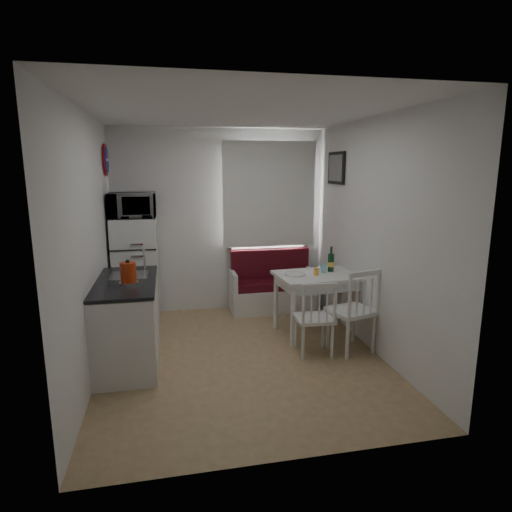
# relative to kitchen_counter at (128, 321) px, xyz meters

# --- Properties ---
(floor) EXTENTS (3.00, 3.50, 0.02)m
(floor) POSITION_rel_kitchen_counter_xyz_m (1.20, -0.16, -0.46)
(floor) COLOR #977A50
(floor) RESTS_ON ground
(ceiling) EXTENTS (3.00, 3.50, 0.02)m
(ceiling) POSITION_rel_kitchen_counter_xyz_m (1.20, -0.16, 2.14)
(ceiling) COLOR white
(ceiling) RESTS_ON wall_back
(wall_back) EXTENTS (3.00, 0.02, 2.60)m
(wall_back) POSITION_rel_kitchen_counter_xyz_m (1.20, 1.59, 0.84)
(wall_back) COLOR white
(wall_back) RESTS_ON floor
(wall_front) EXTENTS (3.00, 0.02, 2.60)m
(wall_front) POSITION_rel_kitchen_counter_xyz_m (1.20, -1.91, 0.84)
(wall_front) COLOR white
(wall_front) RESTS_ON floor
(wall_left) EXTENTS (0.02, 3.50, 2.60)m
(wall_left) POSITION_rel_kitchen_counter_xyz_m (-0.30, -0.16, 0.84)
(wall_left) COLOR white
(wall_left) RESTS_ON floor
(wall_right) EXTENTS (0.02, 3.50, 2.60)m
(wall_right) POSITION_rel_kitchen_counter_xyz_m (2.70, -0.16, 0.84)
(wall_right) COLOR white
(wall_right) RESTS_ON floor
(window) EXTENTS (1.22, 0.06, 1.47)m
(window) POSITION_rel_kitchen_counter_xyz_m (1.90, 1.56, 1.17)
(window) COLOR white
(window) RESTS_ON wall_back
(curtain) EXTENTS (1.35, 0.02, 1.50)m
(curtain) POSITION_rel_kitchen_counter_xyz_m (1.90, 1.49, 1.22)
(curtain) COLOR white
(curtain) RESTS_ON wall_back
(kitchen_counter) EXTENTS (0.62, 1.32, 1.16)m
(kitchen_counter) POSITION_rel_kitchen_counter_xyz_m (0.00, 0.00, 0.00)
(kitchen_counter) COLOR white
(kitchen_counter) RESTS_ON floor
(wall_sign) EXTENTS (0.03, 0.40, 0.40)m
(wall_sign) POSITION_rel_kitchen_counter_xyz_m (-0.27, 1.29, 1.69)
(wall_sign) COLOR navy
(wall_sign) RESTS_ON wall_left
(picture_frame) EXTENTS (0.04, 0.52, 0.42)m
(picture_frame) POSITION_rel_kitchen_counter_xyz_m (2.67, 0.94, 1.59)
(picture_frame) COLOR black
(picture_frame) RESTS_ON wall_right
(bench) EXTENTS (1.22, 0.47, 0.88)m
(bench) POSITION_rel_kitchen_counter_xyz_m (1.91, 1.35, -0.16)
(bench) COLOR white
(bench) RESTS_ON floor
(dining_table) EXTENTS (1.08, 0.80, 0.77)m
(dining_table) POSITION_rel_kitchen_counter_xyz_m (2.26, 0.35, 0.23)
(dining_table) COLOR white
(dining_table) RESTS_ON floor
(chair_left) EXTENTS (0.42, 0.41, 0.46)m
(chair_left) POSITION_rel_kitchen_counter_xyz_m (2.01, -0.31, 0.08)
(chair_left) COLOR white
(chair_left) RESTS_ON floor
(chair_right) EXTENTS (0.56, 0.54, 0.52)m
(chair_right) POSITION_rel_kitchen_counter_xyz_m (2.45, -0.32, 0.15)
(chair_right) COLOR white
(chair_right) RESTS_ON floor
(fridge) EXTENTS (0.57, 0.57, 1.42)m
(fridge) POSITION_rel_kitchen_counter_xyz_m (0.02, 1.24, 0.25)
(fridge) COLOR white
(fridge) RESTS_ON floor
(microwave) EXTENTS (0.58, 0.40, 0.32)m
(microwave) POSITION_rel_kitchen_counter_xyz_m (0.02, 1.19, 1.13)
(microwave) COLOR white
(microwave) RESTS_ON fridge
(kettle) EXTENTS (0.19, 0.19, 0.25)m
(kettle) POSITION_rel_kitchen_counter_xyz_m (0.05, -0.18, 0.57)
(kettle) COLOR #B8310E
(kettle) RESTS_ON kitchen_counter
(wine_bottle) EXTENTS (0.08, 0.08, 0.32)m
(wine_bottle) POSITION_rel_kitchen_counter_xyz_m (2.45, 0.45, 0.47)
(wine_bottle) COLOR #12381B
(wine_bottle) RESTS_ON dining_table
(drinking_glass_orange) EXTENTS (0.05, 0.05, 0.09)m
(drinking_glass_orange) POSITION_rel_kitchen_counter_xyz_m (2.21, 0.30, 0.36)
(drinking_glass_orange) COLOR #FFA02A
(drinking_glass_orange) RESTS_ON dining_table
(drinking_glass_blue) EXTENTS (0.07, 0.07, 0.11)m
(drinking_glass_blue) POSITION_rel_kitchen_counter_xyz_m (2.34, 0.40, 0.37)
(drinking_glass_blue) COLOR #80C9DA
(drinking_glass_blue) RESTS_ON dining_table
(plate) EXTENTS (0.26, 0.26, 0.02)m
(plate) POSITION_rel_kitchen_counter_xyz_m (1.96, 0.37, 0.32)
(plate) COLOR white
(plate) RESTS_ON dining_table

